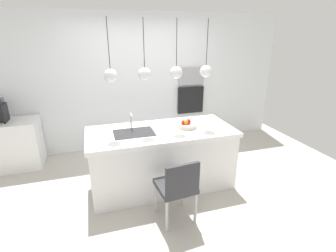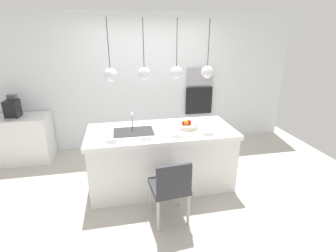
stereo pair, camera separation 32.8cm
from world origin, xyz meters
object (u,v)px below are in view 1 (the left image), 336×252
fruit_bowl (187,125)px  oven (190,100)px  chair_near (177,186)px  microwave (191,76)px

fruit_bowl → oven: 1.74m
chair_near → microwave: bearing=65.2°
fruit_bowl → microwave: (0.69, 1.60, 0.44)m
fruit_bowl → microwave: 1.80m
microwave → chair_near: 2.81m
microwave → oven: microwave is taller
microwave → oven: 0.50m
microwave → chair_near: microwave is taller
microwave → chair_near: size_ratio=0.63×
oven → microwave: bearing=0.0°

